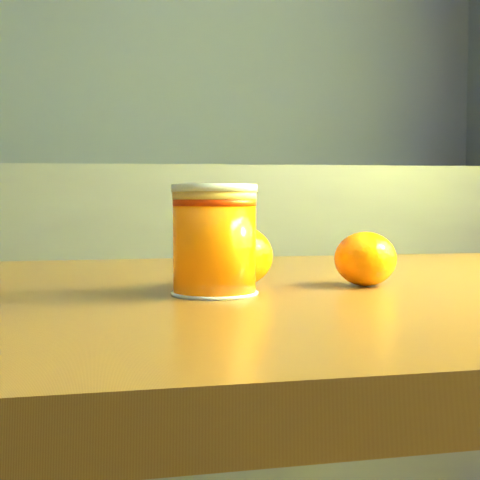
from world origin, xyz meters
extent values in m
cube|color=brown|center=(0.89, 0.26, 0.71)|extent=(1.05, 0.79, 0.04)
cylinder|color=#E46404|center=(0.82, 0.20, 0.77)|extent=(0.07, 0.07, 0.08)
cylinder|color=#F7C764|center=(0.82, 0.20, 0.82)|extent=(0.07, 0.07, 0.01)
cylinder|color=silver|center=(0.82, 0.20, 0.82)|extent=(0.07, 0.07, 0.00)
ellipsoid|color=orange|center=(0.84, 0.25, 0.76)|extent=(0.07, 0.07, 0.06)
ellipsoid|color=orange|center=(0.97, 0.24, 0.76)|extent=(0.08, 0.08, 0.05)
camera|label=1|loc=(0.78, -0.38, 0.81)|focal=50.00mm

